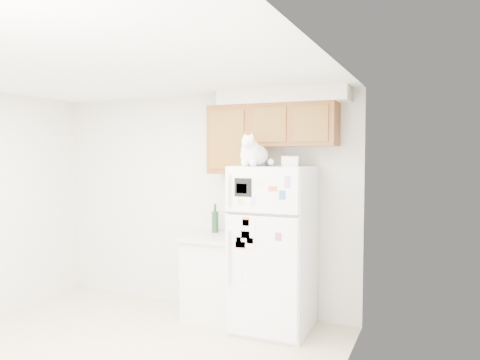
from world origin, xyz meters
The scene contains 8 objects.
room_shell centered at (0.12, 0.24, 1.67)m, with size 3.84×4.04×2.52m.
refrigerator centered at (1.05, 1.61, 0.85)m, with size 0.76×0.78×1.70m.
base_counter centered at (0.36, 1.68, 0.46)m, with size 0.64×0.64×0.92m.
cat centered at (0.90, 1.41, 1.83)m, with size 0.33×0.48×0.34m.
storage_box_back centered at (1.20, 1.73, 1.75)m, with size 0.18×0.13×0.10m, color white.
storage_box_front centered at (1.26, 1.52, 1.74)m, with size 0.15×0.11×0.09m, color white.
bottle_green centered at (0.26, 1.85, 1.09)m, with size 0.08×0.08×0.33m, color #19381E, non-canonical shape.
bottle_amber centered at (0.47, 1.80, 1.06)m, with size 0.06×0.06×0.28m, color #593814, non-canonical shape.
Camera 1 is at (2.62, -2.91, 1.84)m, focal length 35.00 mm.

